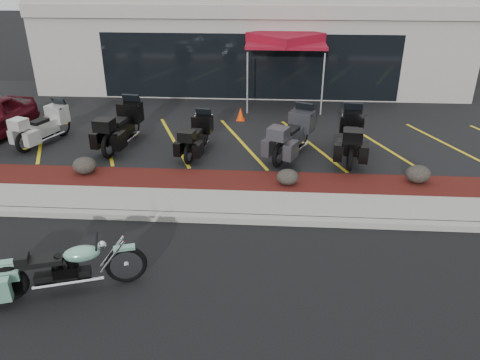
# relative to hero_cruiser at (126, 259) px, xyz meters

# --- Properties ---
(ground) EXTENTS (90.00, 90.00, 0.00)m
(ground) POSITION_rel_hero_cruiser_xyz_m (1.70, 1.43, -0.51)
(ground) COLOR black
(ground) RESTS_ON ground
(curb) EXTENTS (24.00, 0.25, 0.15)m
(curb) POSITION_rel_hero_cruiser_xyz_m (1.70, 2.33, -0.43)
(curb) COLOR gray
(curb) RESTS_ON ground
(sidewalk) EXTENTS (24.00, 1.20, 0.15)m
(sidewalk) POSITION_rel_hero_cruiser_xyz_m (1.70, 3.03, -0.43)
(sidewalk) COLOR gray
(sidewalk) RESTS_ON ground
(mulch_bed) EXTENTS (24.00, 1.20, 0.16)m
(mulch_bed) POSITION_rel_hero_cruiser_xyz_m (1.70, 4.23, -0.43)
(mulch_bed) COLOR #3A110D
(mulch_bed) RESTS_ON ground
(upper_lot) EXTENTS (26.00, 9.60, 0.15)m
(upper_lot) POSITION_rel_hero_cruiser_xyz_m (1.70, 9.63, -0.43)
(upper_lot) COLOR black
(upper_lot) RESTS_ON ground
(dealership_building) EXTENTS (18.00, 8.16, 4.00)m
(dealership_building) POSITION_rel_hero_cruiser_xyz_m (1.70, 15.90, 1.50)
(dealership_building) COLOR #9A968B
(dealership_building) RESTS_ON ground
(boulder_left) EXTENTS (0.65, 0.54, 0.46)m
(boulder_left) POSITION_rel_hero_cruiser_xyz_m (-2.43, 4.39, -0.12)
(boulder_left) COLOR black
(boulder_left) RESTS_ON mulch_bed
(boulder_mid) EXTENTS (0.58, 0.48, 0.41)m
(boulder_mid) POSITION_rel_hero_cruiser_xyz_m (3.09, 4.07, -0.14)
(boulder_mid) COLOR black
(boulder_mid) RESTS_ON mulch_bed
(boulder_right) EXTENTS (0.65, 0.55, 0.46)m
(boulder_right) POSITION_rel_hero_cruiser_xyz_m (6.50, 4.42, -0.12)
(boulder_right) COLOR black
(boulder_right) RESTS_ON mulch_bed
(hero_cruiser) EXTENTS (2.97, 1.58, 1.02)m
(hero_cruiser) POSITION_rel_hero_cruiser_xyz_m (0.00, 0.00, 0.00)
(hero_cruiser) COLOR #6AA58A
(hero_cruiser) RESTS_ON ground
(touring_white) EXTENTS (1.54, 2.36, 1.28)m
(touring_white) POSITION_rel_hero_cruiser_xyz_m (-4.23, 7.26, 0.28)
(touring_white) COLOR #BBBBB7
(touring_white) RESTS_ON upper_lot
(touring_black_front) EXTENTS (1.30, 2.59, 1.44)m
(touring_black_front) POSITION_rel_hero_cruiser_xyz_m (-1.85, 7.29, 0.36)
(touring_black_front) COLOR black
(touring_black_front) RESTS_ON upper_lot
(touring_black_mid) EXTENTS (1.12, 2.18, 1.21)m
(touring_black_mid) POSITION_rel_hero_cruiser_xyz_m (0.54, 6.71, 0.25)
(touring_black_mid) COLOR black
(touring_black_mid) RESTS_ON upper_lot
(touring_grey) EXTENTS (1.88, 2.62, 1.43)m
(touring_grey) POSITION_rel_hero_cruiser_xyz_m (3.61, 6.79, 0.35)
(touring_grey) COLOR #2F3035
(touring_grey) RESTS_ON upper_lot
(touring_black_rear) EXTENTS (1.30, 2.59, 1.44)m
(touring_black_rear) POSITION_rel_hero_cruiser_xyz_m (5.08, 6.84, 0.36)
(touring_black_rear) COLOR black
(touring_black_rear) RESTS_ON upper_lot
(traffic_cone) EXTENTS (0.37, 0.37, 0.47)m
(traffic_cone) POSITION_rel_hero_cruiser_xyz_m (1.52, 9.26, -0.12)
(traffic_cone) COLOR #E43B07
(traffic_cone) RESTS_ON upper_lot
(popup_canopy) EXTENTS (3.52, 3.52, 2.76)m
(popup_canopy) POSITION_rel_hero_cruiser_xyz_m (3.10, 11.50, 2.15)
(popup_canopy) COLOR silver
(popup_canopy) RESTS_ON upper_lot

